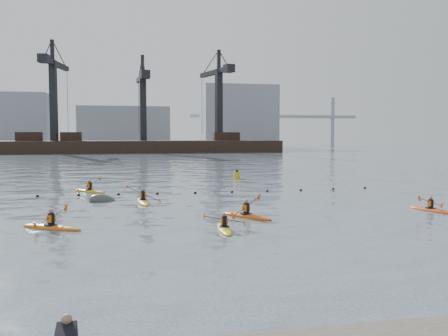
{
  "coord_description": "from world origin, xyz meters",
  "views": [
    {
      "loc": [
        -4.33,
        -14.99,
        4.7
      ],
      "look_at": [
        1.09,
        11.29,
        2.8
      ],
      "focal_mm": 38.0,
      "sensor_mm": 36.0,
      "label": 1
    }
  ],
  "objects_px": {
    "mooring_buoy": "(103,201)",
    "nav_buoy": "(237,175)",
    "kayaker_1": "(224,228)",
    "kayaker_3": "(143,201)",
    "kayaker_5": "(90,191)",
    "kayaker_0": "(246,215)",
    "kayaker_2": "(51,226)",
    "kayaker_4": "(430,209)"
  },
  "relations": [
    {
      "from": "kayaker_5",
      "to": "nav_buoy",
      "type": "xyz_separation_m",
      "value": [
        14.49,
        9.03,
        0.26
      ]
    },
    {
      "from": "kayaker_0",
      "to": "kayaker_1",
      "type": "bearing_deg",
      "value": -155.98
    },
    {
      "from": "kayaker_0",
      "to": "kayaker_1",
      "type": "height_order",
      "value": "kayaker_0"
    },
    {
      "from": "kayaker_3",
      "to": "nav_buoy",
      "type": "bearing_deg",
      "value": 51.84
    },
    {
      "from": "kayaker_0",
      "to": "kayaker_2",
      "type": "xyz_separation_m",
      "value": [
        -10.38,
        -1.24,
        -0.0
      ]
    },
    {
      "from": "mooring_buoy",
      "to": "nav_buoy",
      "type": "height_order",
      "value": "nav_buoy"
    },
    {
      "from": "kayaker_3",
      "to": "nav_buoy",
      "type": "height_order",
      "value": "kayaker_3"
    },
    {
      "from": "mooring_buoy",
      "to": "kayaker_5",
      "type": "bearing_deg",
      "value": 102.92
    },
    {
      "from": "kayaker_2",
      "to": "nav_buoy",
      "type": "relative_size",
      "value": 2.74
    },
    {
      "from": "kayaker_1",
      "to": "nav_buoy",
      "type": "distance_m",
      "value": 27.27
    },
    {
      "from": "kayaker_0",
      "to": "mooring_buoy",
      "type": "height_order",
      "value": "kayaker_0"
    },
    {
      "from": "kayaker_1",
      "to": "kayaker_4",
      "type": "relative_size",
      "value": 0.96
    },
    {
      "from": "kayaker_1",
      "to": "kayaker_5",
      "type": "xyz_separation_m",
      "value": [
        -7.67,
        17.38,
        0.02
      ]
    },
    {
      "from": "kayaker_4",
      "to": "kayaker_5",
      "type": "xyz_separation_m",
      "value": [
        -21.33,
        14.19,
        0.01
      ]
    },
    {
      "from": "kayaker_2",
      "to": "kayaker_4",
      "type": "height_order",
      "value": "kayaker_2"
    },
    {
      "from": "kayaker_1",
      "to": "kayaker_5",
      "type": "bearing_deg",
      "value": 117.75
    },
    {
      "from": "kayaker_1",
      "to": "kayaker_3",
      "type": "relative_size",
      "value": 0.86
    },
    {
      "from": "kayaker_0",
      "to": "kayaker_1",
      "type": "xyz_separation_m",
      "value": [
        -1.97,
        -3.33,
        -0.02
      ]
    },
    {
      "from": "kayaker_1",
      "to": "kayaker_2",
      "type": "distance_m",
      "value": 8.67
    },
    {
      "from": "kayaker_1",
      "to": "kayaker_2",
      "type": "bearing_deg",
      "value": 169.96
    },
    {
      "from": "kayaker_1",
      "to": "mooring_buoy",
      "type": "relative_size",
      "value": 1.6
    },
    {
      "from": "kayaker_0",
      "to": "kayaker_3",
      "type": "bearing_deg",
      "value": 93.06
    },
    {
      "from": "kayaker_1",
      "to": "mooring_buoy",
      "type": "distance_m",
      "value": 13.39
    },
    {
      "from": "kayaker_1",
      "to": "mooring_buoy",
      "type": "bearing_deg",
      "value": 122.4
    },
    {
      "from": "kayaker_2",
      "to": "kayaker_5",
      "type": "distance_m",
      "value": 15.3
    },
    {
      "from": "kayaker_4",
      "to": "nav_buoy",
      "type": "distance_m",
      "value": 24.21
    },
    {
      "from": "kayaker_4",
      "to": "kayaker_5",
      "type": "height_order",
      "value": "kayaker_5"
    },
    {
      "from": "kayaker_0",
      "to": "kayaker_5",
      "type": "height_order",
      "value": "kayaker_0"
    },
    {
      "from": "kayaker_3",
      "to": "kayaker_4",
      "type": "distance_m",
      "value": 18.69
    },
    {
      "from": "kayaker_1",
      "to": "kayaker_3",
      "type": "xyz_separation_m",
      "value": [
        -3.61,
        10.35,
        0.01
      ]
    },
    {
      "from": "kayaker_1",
      "to": "kayaker_4",
      "type": "distance_m",
      "value": 14.03
    },
    {
      "from": "kayaker_2",
      "to": "kayaker_5",
      "type": "relative_size",
      "value": 1.11
    },
    {
      "from": "kayaker_5",
      "to": "nav_buoy",
      "type": "height_order",
      "value": "kayaker_5"
    },
    {
      "from": "kayaker_2",
      "to": "kayaker_4",
      "type": "distance_m",
      "value": 22.1
    },
    {
      "from": "mooring_buoy",
      "to": "nav_buoy",
      "type": "distance_m",
      "value": 19.71
    },
    {
      "from": "kayaker_1",
      "to": "nav_buoy",
      "type": "relative_size",
      "value": 2.53
    },
    {
      "from": "kayaker_5",
      "to": "kayaker_0",
      "type": "bearing_deg",
      "value": -100.58
    },
    {
      "from": "kayaker_4",
      "to": "nav_buoy",
      "type": "relative_size",
      "value": 2.63
    },
    {
      "from": "kayaker_1",
      "to": "nav_buoy",
      "type": "bearing_deg",
      "value": 79.46
    },
    {
      "from": "kayaker_0",
      "to": "kayaker_3",
      "type": "distance_m",
      "value": 8.96
    },
    {
      "from": "kayaker_0",
      "to": "kayaker_2",
      "type": "height_order",
      "value": "kayaker_0"
    },
    {
      "from": "mooring_buoy",
      "to": "kayaker_1",
      "type": "bearing_deg",
      "value": -61.52
    }
  ]
}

